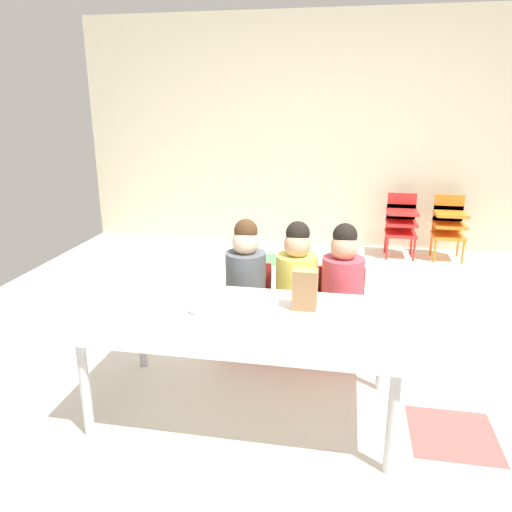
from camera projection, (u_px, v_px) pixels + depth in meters
name	position (u px, v px, depth m)	size (l,w,h in m)	color
ground_plane	(295.00, 341.00, 3.49)	(5.56, 5.15, 0.02)	silver
back_wall	(322.00, 133.00, 5.52)	(5.56, 0.10, 2.57)	beige
craft_table	(245.00, 324.00, 2.54)	(1.64, 0.81, 0.56)	white
seated_child_near_camera	(246.00, 275.00, 3.15)	(0.32, 0.31, 0.92)	red
seated_child_middle_seat	(297.00, 278.00, 3.09)	(0.34, 0.34, 0.92)	red
seated_child_far_right	(342.00, 281.00, 3.04)	(0.34, 0.34, 0.92)	red
kid_chair_red_stack	(401.00, 221.00, 5.28)	(0.32, 0.30, 0.68)	red
kid_chair_orange_stack	(449.00, 223.00, 5.20)	(0.32, 0.30, 0.68)	orange
paper_bag_brown	(305.00, 289.00, 2.59)	(0.13, 0.09, 0.22)	#9E754C
paper_plate_near_edge	(199.00, 312.00, 2.57)	(0.18, 0.18, 0.01)	white
paper_plate_center_table	(164.00, 300.00, 2.72)	(0.18, 0.18, 0.01)	white
donut_powdered_on_plate	(199.00, 309.00, 2.56)	(0.11, 0.11, 0.03)	white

